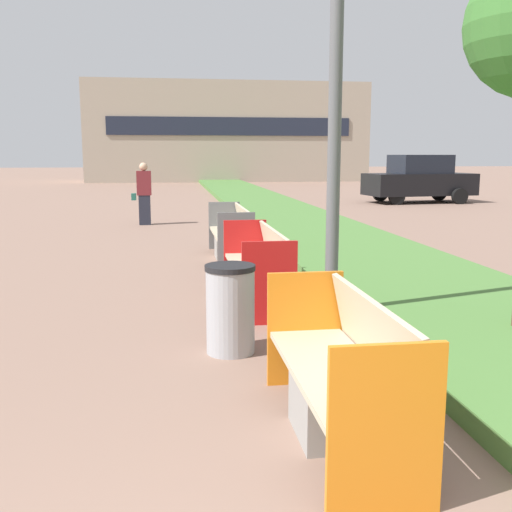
# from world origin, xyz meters

# --- Properties ---
(planter_grass_strip) EXTENTS (2.80, 120.00, 0.18)m
(planter_grass_strip) POSITION_xyz_m (3.20, 12.00, 0.09)
(planter_grass_strip) COLOR #4C7A38
(planter_grass_strip) RESTS_ON ground
(building_backdrop) EXTENTS (19.48, 5.79, 6.78)m
(building_backdrop) POSITION_xyz_m (4.00, 42.93, 3.39)
(building_backdrop) COLOR tan
(building_backdrop) RESTS_ON ground
(bench_orange_frame) EXTENTS (0.65, 1.90, 0.94)m
(bench_orange_frame) POSITION_xyz_m (0.94, 2.94, 0.36)
(bench_orange_frame) COLOR gray
(bench_orange_frame) RESTS_ON ground
(bench_red_frame) EXTENTS (0.65, 2.20, 0.94)m
(bench_red_frame) POSITION_xyz_m (0.94, 6.70, 0.37)
(bench_red_frame) COLOR gray
(bench_red_frame) RESTS_ON ground
(bench_grey_frame) EXTENTS (0.65, 2.24, 0.94)m
(bench_grey_frame) POSITION_xyz_m (0.94, 10.03, 0.37)
(bench_grey_frame) COLOR gray
(bench_grey_frame) RESTS_ON ground
(litter_bin) EXTENTS (0.48, 0.48, 0.85)m
(litter_bin) POSITION_xyz_m (0.38, 4.74, 0.43)
(litter_bin) COLOR #9EA0A5
(litter_bin) RESTS_ON ground
(pedestrian_walking) EXTENTS (0.53, 0.24, 1.66)m
(pedestrian_walking) POSITION_xyz_m (-0.85, 15.59, 0.84)
(pedestrian_walking) COLOR #232633
(pedestrian_walking) RESTS_ON ground
(parked_car_distant) EXTENTS (4.38, 2.24, 1.86)m
(parked_car_distant) POSITION_xyz_m (9.55, 21.70, 0.91)
(parked_car_distant) COLOR black
(parked_car_distant) RESTS_ON ground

